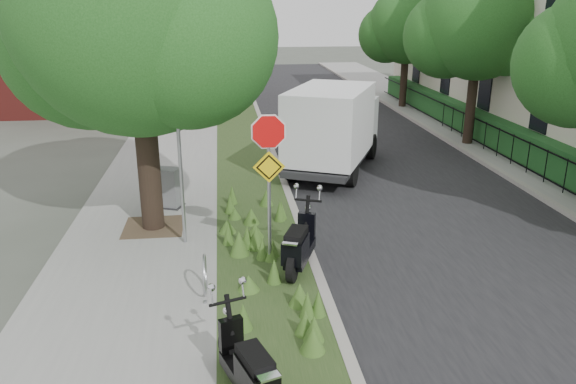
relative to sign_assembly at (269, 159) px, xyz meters
name	(u,v)px	position (x,y,z in m)	size (l,w,h in m)	color
ground	(342,276)	(1.40, -0.58, -2.33)	(120.00, 120.00, 0.00)	#4C5147
sidewalk_near	(168,153)	(-2.85, 9.42, -2.27)	(3.50, 60.00, 0.12)	gray
verge	(245,151)	(-0.10, 9.42, -2.27)	(2.00, 60.00, 0.12)	#28411B
kerb_near	(272,150)	(0.90, 9.42, -2.26)	(0.20, 60.00, 0.13)	#9E9991
road	(365,149)	(4.40, 9.42, -2.32)	(7.00, 60.00, 0.01)	black
kerb_far	(454,145)	(7.90, 9.42, -2.26)	(0.20, 60.00, 0.13)	#9E9991
footpath_far	(496,143)	(9.60, 9.42, -2.27)	(3.20, 60.00, 0.12)	gray
street_tree_main	(133,23)	(-2.68, 2.28, 2.48)	(6.21, 5.54, 7.66)	black
bare_post	(180,156)	(-1.80, 1.22, -0.21)	(0.08, 0.08, 4.00)	#A5A8AD
bike_hoop	(205,275)	(-1.30, -1.18, -1.83)	(0.06, 0.78, 0.77)	#A5A8AD
sign_assembly	(269,159)	(0.00, 0.00, 0.00)	(0.94, 0.08, 3.22)	#A5A8AD
fence_far	(473,128)	(8.60, 9.42, -1.66)	(0.04, 24.00, 1.00)	black
hedge_far	(491,128)	(9.30, 9.42, -1.66)	(1.00, 24.00, 1.10)	#1C4E1F
brick_building	(80,22)	(-8.10, 21.42, 1.88)	(9.40, 10.40, 8.30)	maroon
far_tree_b	(477,27)	(8.34, 9.46, 2.04)	(4.83, 4.31, 6.56)	black
far_tree_c	(406,29)	(8.34, 17.46, 1.63)	(4.37, 3.89, 5.93)	black
scooter_near	(251,376)	(-0.63, -4.28, -1.78)	(0.80, 1.79, 0.88)	black
scooter_far	(298,250)	(0.53, -0.47, -1.75)	(0.90, 1.88, 0.94)	black
box_truck	(334,124)	(2.65, 6.73, -0.79)	(3.96, 5.55, 2.35)	#262628
utility_cabinet	(167,188)	(-2.38, 3.64, -1.71)	(0.91, 0.76, 1.04)	#262628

